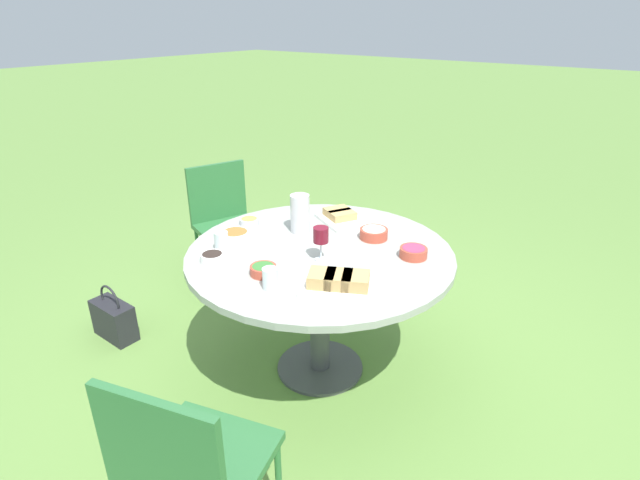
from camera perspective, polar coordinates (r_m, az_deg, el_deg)
The scene contains 17 objects.
ground_plane at distance 2.99m, azimuth -0.00°, elevation -14.39°, with size 40.00×40.00×0.00m, color #668E42.
dining_table at distance 2.63m, azimuth -0.00°, elevation -3.12°, with size 1.38×1.38×0.76m.
chair_near_left at distance 3.72m, azimuth -10.81°, elevation 2.72°, with size 0.54×0.55×0.89m.
chair_near_right at distance 1.85m, azimuth -14.90°, elevation -23.36°, with size 0.54×0.53×0.89m.
water_pitcher at distance 2.77m, azimuth -2.31°, elevation 3.05°, with size 0.12×0.11×0.22m.
wine_glass at distance 2.43m, azimuth 0.10°, elevation 0.44°, with size 0.08×0.08×0.17m.
platter_bread_main at distance 2.22m, azimuth 2.14°, elevation -4.82°, with size 0.39×0.34×0.08m.
platter_charcuterie at distance 2.94m, azimuth 2.41°, elevation 2.64°, with size 0.36×0.33×0.06m.
bowl_fries at distance 2.93m, azimuth -8.09°, elevation 2.16°, with size 0.11×0.11×0.04m.
bowl_salad at distance 2.36m, azimuth -6.51°, elevation -3.38°, with size 0.12×0.12×0.05m.
bowl_olives at distance 2.52m, azimuth -12.20°, elevation -1.91°, with size 0.12×0.12×0.04m.
bowl_dip_red at distance 2.55m, azimuth 10.63°, elevation -1.35°, with size 0.14×0.14×0.05m.
bowl_dip_cream at distance 2.73m, azimuth 6.17°, elevation 0.79°, with size 0.15×0.15×0.06m.
bowl_roasted_veg at distance 2.74m, azimuth -9.67°, elevation 0.57°, with size 0.16×0.16×0.05m.
cup_water_near at distance 2.61m, azimuth -11.21°, elevation -0.15°, with size 0.07×0.07×0.10m.
cup_water_far at distance 2.23m, azimuth -5.71°, elevation -4.40°, with size 0.07×0.07×0.10m.
handbag at distance 3.42m, azimuth -22.50°, elevation -8.36°, with size 0.30×0.14×0.37m.
Camera 1 is at (-1.42, 1.84, 1.87)m, focal length 28.00 mm.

